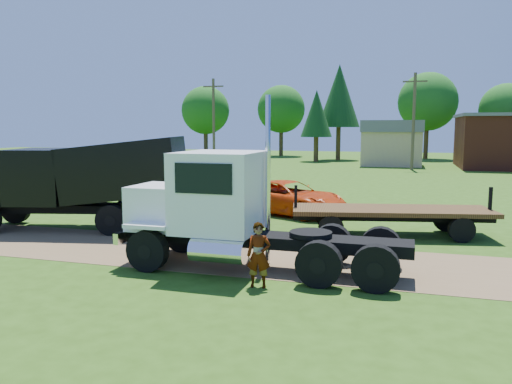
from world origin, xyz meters
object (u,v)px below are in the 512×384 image
(flatbed_trailer, at_px, (391,214))
(spectator_a, at_px, (259,255))
(white_semi_tractor, at_px, (224,209))
(black_dump_truck, at_px, (87,179))
(orange_pickup, at_px, (289,197))

(flatbed_trailer, relative_size, spectator_a, 4.56)
(white_semi_tractor, relative_size, spectator_a, 4.95)
(white_semi_tractor, relative_size, black_dump_truck, 0.95)
(black_dump_truck, distance_m, spectator_a, 9.84)
(flatbed_trailer, xyz_separation_m, spectator_a, (-2.99, -7.13, 0.03))
(orange_pickup, bearing_deg, spectator_a, -148.58)
(white_semi_tractor, height_order, flatbed_trailer, white_semi_tractor)
(white_semi_tractor, bearing_deg, orange_pickup, 91.33)
(white_semi_tractor, xyz_separation_m, orange_pickup, (-0.16, 9.06, -0.90))
(orange_pickup, relative_size, spectator_a, 3.36)
(orange_pickup, distance_m, spectator_a, 10.75)
(black_dump_truck, relative_size, spectator_a, 5.22)
(orange_pickup, xyz_separation_m, flatbed_trailer, (4.64, -3.49, 0.02))
(black_dump_truck, xyz_separation_m, spectator_a, (8.39, -5.00, -1.17))
(black_dump_truck, bearing_deg, spectator_a, -44.36)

